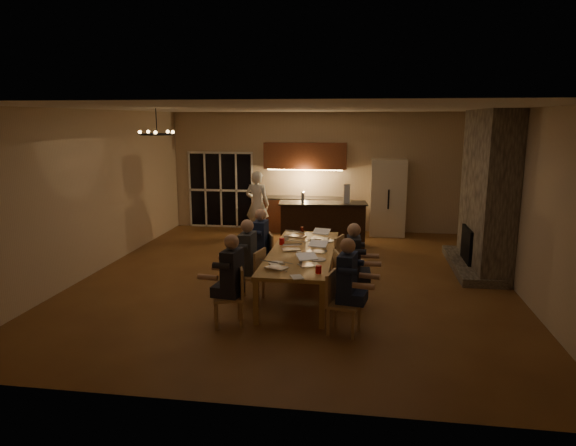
# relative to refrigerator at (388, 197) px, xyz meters

# --- Properties ---
(floor) EXTENTS (9.00, 9.00, 0.00)m
(floor) POSITION_rel_refrigerator_xyz_m (-1.90, -4.15, -1.00)
(floor) COLOR brown
(floor) RESTS_ON ground
(back_wall) EXTENTS (8.00, 0.04, 3.20)m
(back_wall) POSITION_rel_refrigerator_xyz_m (-1.90, 0.37, 0.60)
(back_wall) COLOR #C4AB8A
(back_wall) RESTS_ON ground
(left_wall) EXTENTS (0.04, 9.00, 3.20)m
(left_wall) POSITION_rel_refrigerator_xyz_m (-5.92, -4.15, 0.60)
(left_wall) COLOR #C4AB8A
(left_wall) RESTS_ON ground
(right_wall) EXTENTS (0.04, 9.00, 3.20)m
(right_wall) POSITION_rel_refrigerator_xyz_m (2.12, -4.15, 0.60)
(right_wall) COLOR #C4AB8A
(right_wall) RESTS_ON ground
(ceiling) EXTENTS (8.00, 9.00, 0.04)m
(ceiling) POSITION_rel_refrigerator_xyz_m (-1.90, -4.15, 2.22)
(ceiling) COLOR white
(ceiling) RESTS_ON back_wall
(french_doors) EXTENTS (1.86, 0.08, 2.10)m
(french_doors) POSITION_rel_refrigerator_xyz_m (-4.60, 0.32, 0.05)
(french_doors) COLOR black
(french_doors) RESTS_ON ground
(fireplace) EXTENTS (0.58, 2.50, 3.20)m
(fireplace) POSITION_rel_refrigerator_xyz_m (1.80, -2.95, 0.60)
(fireplace) COLOR #776D5D
(fireplace) RESTS_ON ground
(kitchenette) EXTENTS (2.24, 0.68, 2.40)m
(kitchenette) POSITION_rel_refrigerator_xyz_m (-2.20, 0.05, 0.20)
(kitchenette) COLOR brown
(kitchenette) RESTS_ON ground
(refrigerator) EXTENTS (0.90, 0.68, 2.00)m
(refrigerator) POSITION_rel_refrigerator_xyz_m (0.00, 0.00, 0.00)
(refrigerator) COLOR beige
(refrigerator) RESTS_ON ground
(dining_table) EXTENTS (1.10, 3.23, 0.75)m
(dining_table) POSITION_rel_refrigerator_xyz_m (-1.66, -4.91, -0.62)
(dining_table) COLOR tan
(dining_table) RESTS_ON ground
(bar_island) EXTENTS (2.13, 0.91, 1.08)m
(bar_island) POSITION_rel_refrigerator_xyz_m (-1.58, -1.57, -0.46)
(bar_island) COLOR black
(bar_island) RESTS_ON ground
(chair_left_near) EXTENTS (0.56, 0.56, 0.89)m
(chair_left_near) POSITION_rel_refrigerator_xyz_m (-2.57, -6.52, -0.55)
(chair_left_near) COLOR tan
(chair_left_near) RESTS_ON ground
(chair_left_mid) EXTENTS (0.52, 0.52, 0.89)m
(chair_left_mid) POSITION_rel_refrigerator_xyz_m (-2.49, -5.46, -0.55)
(chair_left_mid) COLOR tan
(chair_left_mid) RESTS_ON ground
(chair_left_far) EXTENTS (0.56, 0.56, 0.89)m
(chair_left_far) POSITION_rel_refrigerator_xyz_m (-2.53, -4.32, -0.55)
(chair_left_far) COLOR tan
(chair_left_far) RESTS_ON ground
(chair_right_near) EXTENTS (0.53, 0.53, 0.89)m
(chair_right_near) POSITION_rel_refrigerator_xyz_m (-0.85, -6.58, -0.55)
(chair_right_near) COLOR tan
(chair_right_near) RESTS_ON ground
(chair_right_mid) EXTENTS (0.55, 0.55, 0.89)m
(chair_right_mid) POSITION_rel_refrigerator_xyz_m (-0.83, -5.38, -0.55)
(chair_right_mid) COLOR tan
(chair_right_mid) RESTS_ON ground
(chair_right_far) EXTENTS (0.55, 0.55, 0.89)m
(chair_right_far) POSITION_rel_refrigerator_xyz_m (-0.85, -4.33, -0.55)
(chair_right_far) COLOR tan
(chair_right_far) RESTS_ON ground
(person_left_near) EXTENTS (0.68, 0.68, 1.38)m
(person_left_near) POSITION_rel_refrigerator_xyz_m (-2.50, -6.51, -0.31)
(person_left_near) COLOR #24252E
(person_left_near) RESTS_ON ground
(person_right_near) EXTENTS (0.70, 0.70, 1.38)m
(person_right_near) POSITION_rel_refrigerator_xyz_m (-0.82, -6.49, -0.31)
(person_right_near) COLOR #1C2A47
(person_right_near) RESTS_ON ground
(person_left_mid) EXTENTS (0.62, 0.62, 1.38)m
(person_left_mid) POSITION_rel_refrigerator_xyz_m (-2.53, -5.38, -0.31)
(person_left_mid) COLOR #393D43
(person_left_mid) RESTS_ON ground
(person_right_mid) EXTENTS (0.63, 0.63, 1.38)m
(person_right_mid) POSITION_rel_refrigerator_xyz_m (-0.76, -5.43, -0.31)
(person_right_mid) COLOR #24252E
(person_right_mid) RESTS_ON ground
(person_left_far) EXTENTS (0.62, 0.62, 1.38)m
(person_left_far) POSITION_rel_refrigerator_xyz_m (-2.51, -4.34, -0.31)
(person_left_far) COLOR #1C2A47
(person_left_far) RESTS_ON ground
(standing_person) EXTENTS (0.68, 0.50, 1.72)m
(standing_person) POSITION_rel_refrigerator_xyz_m (-3.33, -0.78, -0.14)
(standing_person) COLOR white
(standing_person) RESTS_ON ground
(chandelier) EXTENTS (0.62, 0.62, 0.03)m
(chandelier) POSITION_rel_refrigerator_xyz_m (-4.28, -4.77, 1.75)
(chandelier) COLOR black
(chandelier) RESTS_ON ceiling
(laptop_a) EXTENTS (0.41, 0.38, 0.23)m
(laptop_a) POSITION_rel_refrigerator_xyz_m (-1.92, -6.00, -0.14)
(laptop_a) COLOR silver
(laptop_a) RESTS_ON dining_table
(laptop_b) EXTENTS (0.41, 0.40, 0.23)m
(laptop_b) POSITION_rel_refrigerator_xyz_m (-1.44, -5.78, -0.14)
(laptop_b) COLOR silver
(laptop_b) RESTS_ON dining_table
(laptop_c) EXTENTS (0.38, 0.36, 0.23)m
(laptop_c) POSITION_rel_refrigerator_xyz_m (-1.86, -4.85, -0.14)
(laptop_c) COLOR silver
(laptop_c) RESTS_ON dining_table
(laptop_d) EXTENTS (0.37, 0.34, 0.23)m
(laptop_d) POSITION_rel_refrigerator_xyz_m (-1.41, -4.92, -0.14)
(laptop_d) COLOR silver
(laptop_d) RESTS_ON dining_table
(laptop_e) EXTENTS (0.39, 0.37, 0.23)m
(laptop_e) POSITION_rel_refrigerator_xyz_m (-1.89, -3.79, -0.14)
(laptop_e) COLOR silver
(laptop_e) RESTS_ON dining_table
(laptop_f) EXTENTS (0.37, 0.34, 0.23)m
(laptop_f) POSITION_rel_refrigerator_xyz_m (-1.44, -3.91, -0.14)
(laptop_f) COLOR silver
(laptop_f) RESTS_ON dining_table
(mug_front) EXTENTS (0.09, 0.09, 0.10)m
(mug_front) POSITION_rel_refrigerator_xyz_m (-1.66, -5.34, -0.20)
(mug_front) COLOR white
(mug_front) RESTS_ON dining_table
(mug_mid) EXTENTS (0.09, 0.09, 0.10)m
(mug_mid) POSITION_rel_refrigerator_xyz_m (-1.54, -4.37, -0.20)
(mug_mid) COLOR white
(mug_mid) RESTS_ON dining_table
(mug_back) EXTENTS (0.09, 0.09, 0.10)m
(mug_back) POSITION_rel_refrigerator_xyz_m (-2.06, -4.17, -0.20)
(mug_back) COLOR white
(mug_back) RESTS_ON dining_table
(redcup_near) EXTENTS (0.09, 0.09, 0.12)m
(redcup_near) POSITION_rel_refrigerator_xyz_m (-1.26, -6.17, -0.19)
(redcup_near) COLOR red
(redcup_near) RESTS_ON dining_table
(redcup_mid) EXTENTS (0.10, 0.10, 0.12)m
(redcup_mid) POSITION_rel_refrigerator_xyz_m (-2.09, -4.49, -0.19)
(redcup_mid) COLOR red
(redcup_mid) RESTS_ON dining_table
(can_silver) EXTENTS (0.06, 0.06, 0.12)m
(can_silver) POSITION_rel_refrigerator_xyz_m (-1.59, -5.68, -0.19)
(can_silver) COLOR #B2B2B7
(can_silver) RESTS_ON dining_table
(can_cola) EXTENTS (0.07, 0.07, 0.12)m
(can_cola) POSITION_rel_refrigerator_xyz_m (-1.84, -3.48, -0.19)
(can_cola) COLOR #3F0F0C
(can_cola) RESTS_ON dining_table
(can_right) EXTENTS (0.07, 0.07, 0.12)m
(can_right) POSITION_rel_refrigerator_xyz_m (-1.29, -4.66, -0.19)
(can_right) COLOR #B2B2B7
(can_right) RESTS_ON dining_table
(plate_near) EXTENTS (0.25, 0.25, 0.02)m
(plate_near) POSITION_rel_refrigerator_xyz_m (-1.33, -5.45, -0.24)
(plate_near) COLOR white
(plate_near) RESTS_ON dining_table
(plate_left) EXTENTS (0.24, 0.24, 0.02)m
(plate_left) POSITION_rel_refrigerator_xyz_m (-1.98, -5.76, -0.24)
(plate_left) COLOR white
(plate_left) RESTS_ON dining_table
(plate_far) EXTENTS (0.25, 0.25, 0.02)m
(plate_far) POSITION_rel_refrigerator_xyz_m (-1.28, -4.11, -0.24)
(plate_far) COLOR white
(plate_far) RESTS_ON dining_table
(notepad) EXTENTS (0.24, 0.27, 0.01)m
(notepad) POSITION_rel_refrigerator_xyz_m (-1.55, -6.43, -0.24)
(notepad) COLOR white
(notepad) RESTS_ON dining_table
(bar_bottle) EXTENTS (0.07, 0.07, 0.24)m
(bar_bottle) POSITION_rel_refrigerator_xyz_m (-2.05, -1.60, 0.20)
(bar_bottle) COLOR #99999E
(bar_bottle) RESTS_ON bar_island
(bar_blender) EXTENTS (0.15, 0.15, 0.44)m
(bar_blender) POSITION_rel_refrigerator_xyz_m (-1.02, -1.57, 0.30)
(bar_blender) COLOR silver
(bar_blender) RESTS_ON bar_island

